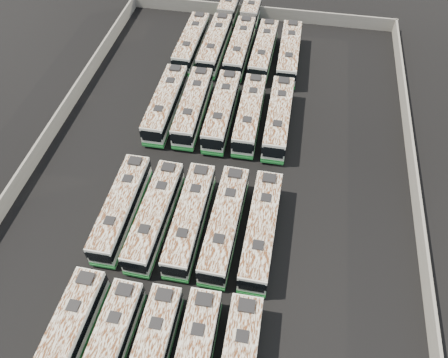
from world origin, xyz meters
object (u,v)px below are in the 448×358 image
at_px(bus_midback_right, 250,114).
at_px(bus_back_far_left, 192,43).
at_px(bus_midback_far_left, 166,104).
at_px(bus_front_far_left, 64,345).
at_px(bus_midfront_right, 225,224).
at_px(bus_midfront_far_left, 122,208).
at_px(bus_midback_left, 193,107).
at_px(bus_back_right, 264,51).
at_px(bus_back_far_right, 289,53).
at_px(bus_back_left, 220,32).
at_px(bus_back_center, 244,35).
at_px(bus_midfront_far_right, 261,229).
at_px(bus_midfront_center, 190,219).
at_px(bus_midback_far_right, 278,118).
at_px(bus_midfront_left, 155,215).
at_px(bus_midback_center, 222,110).
at_px(bus_front_left, 105,357).

height_order(bus_midback_right, bus_back_far_left, bus_midback_right).
height_order(bus_midback_far_left, bus_back_far_left, bus_midback_far_left).
height_order(bus_front_far_left, bus_midfront_right, bus_midfront_right).
height_order(bus_midfront_far_left, bus_midback_left, bus_midback_left).
distance_m(bus_midback_far_left, bus_back_right, 18.40).
height_order(bus_midback_left, bus_back_far_right, bus_back_far_right).
bearing_deg(bus_back_left, bus_back_center, 0.22).
bearing_deg(bus_midfront_far_right, bus_midfront_center, -179.53).
bearing_deg(bus_midback_far_right, bus_midback_left, 179.10).
relative_size(bus_midback_far_left, bus_back_center, 0.65).
distance_m(bus_midfront_center, bus_back_left, 36.02).
relative_size(bus_front_far_left, bus_midfront_left, 1.02).
distance_m(bus_midfront_left, bus_back_left, 36.07).
bearing_deg(bus_back_far_right, bus_midfront_center, -104.05).
bearing_deg(bus_back_far_left, bus_midback_far_right, -44.07).
distance_m(bus_midfront_far_left, bus_midback_center, 18.97).
relative_size(bus_back_left, bus_back_right, 1.58).
relative_size(bus_midfront_far_left, bus_midback_center, 0.96).
xyz_separation_m(bus_midback_right, bus_back_right, (-0.04, 14.60, -0.01)).
bearing_deg(bus_front_far_left, bus_midfront_left, 76.66).
height_order(bus_front_left, bus_back_far_right, bus_back_far_right).
bearing_deg(bus_back_far_left, bus_midfront_far_right, -64.43).
xyz_separation_m(bus_midfront_left, bus_midfront_right, (7.43, 0.27, 0.04)).
distance_m(bus_midfront_left, bus_midfront_right, 7.44).
distance_m(bus_midfront_left, bus_back_far_left, 32.65).
relative_size(bus_midback_far_left, bus_midback_left, 1.00).
bearing_deg(bus_midback_right, bus_back_center, 100.60).
bearing_deg(bus_midfront_right, bus_midback_far_right, 78.84).
bearing_deg(bus_back_center, bus_midback_left, -101.39).
height_order(bus_midfront_far_right, bus_back_far_right, bus_back_far_right).
bearing_deg(bus_midback_right, bus_back_far_left, 126.59).
bearing_deg(bus_midfront_right, bus_midfront_left, -176.88).
bearing_deg(bus_midfront_left, bus_midfront_far_right, 2.69).
distance_m(bus_midback_right, bus_back_far_right, 15.07).
bearing_deg(bus_midback_center, bus_midback_far_left, 179.86).
bearing_deg(bus_front_far_left, bus_midfront_right, 54.01).
relative_size(bus_midfront_center, bus_midfront_far_right, 0.98).
relative_size(bus_front_far_left, bus_midfront_far_left, 1.03).
xyz_separation_m(bus_midfront_left, bus_back_far_left, (-3.73, 32.43, 0.01)).
bearing_deg(bus_midfront_right, bus_midback_left, 114.24).
bearing_deg(bus_back_right, bus_front_far_left, -102.25).
bearing_deg(bus_front_far_left, bus_back_left, 86.87).
xyz_separation_m(bus_front_left, bus_midfront_left, (-0.05, 14.74, 0.03)).
bearing_deg(bus_back_far_right, bus_midfront_far_left, -116.05).
distance_m(bus_midback_far_left, bus_back_far_right, 20.94).
bearing_deg(bus_midback_right, bus_midfront_far_right, -78.49).
bearing_deg(bus_midfront_center, bus_front_left, -103.62).
distance_m(bus_front_left, bus_midback_center, 32.65).
bearing_deg(bus_back_right, bus_midfront_right, -88.84).
bearing_deg(bus_midback_far_right, bus_back_center, 111.64).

